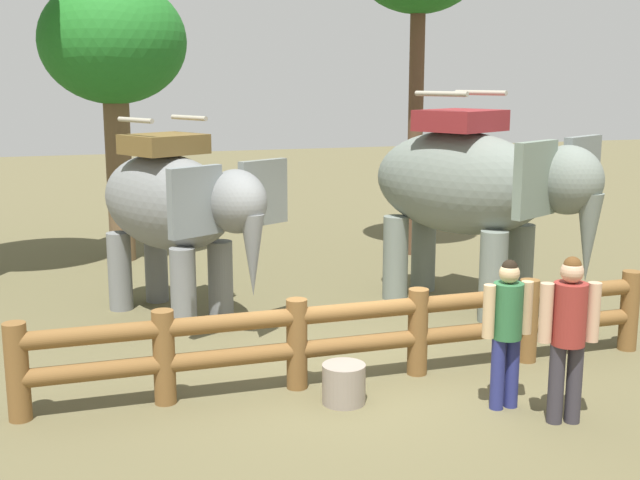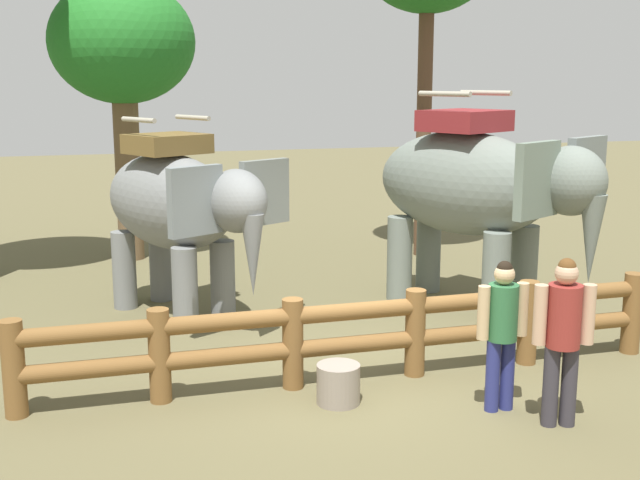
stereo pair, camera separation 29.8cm
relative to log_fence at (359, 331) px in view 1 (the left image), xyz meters
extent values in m
plane|color=brown|center=(0.00, 0.12, -0.60)|extent=(60.00, 60.00, 0.00)
cylinder|color=brown|center=(-3.74, 0.01, -0.08)|extent=(0.24, 0.24, 1.05)
cylinder|color=brown|center=(-2.24, 0.01, -0.08)|extent=(0.24, 0.24, 1.05)
cylinder|color=brown|center=(-0.75, 0.00, -0.08)|extent=(0.24, 0.24, 1.05)
cylinder|color=brown|center=(0.75, 0.00, -0.08)|extent=(0.24, 0.24, 1.05)
cylinder|color=brown|center=(2.24, -0.01, -0.08)|extent=(0.24, 0.24, 1.05)
cylinder|color=brown|center=(3.74, -0.01, -0.08)|extent=(0.24, 0.24, 1.05)
cylinder|color=brown|center=(0.00, 0.00, -0.15)|extent=(7.48, 0.23, 0.20)
cylinder|color=brown|center=(0.00, 0.00, 0.25)|extent=(7.48, 0.23, 0.20)
cylinder|color=slate|center=(-1.09, 2.80, -0.01)|extent=(0.36, 0.36, 1.20)
cylinder|color=slate|center=(-1.67, 2.49, -0.01)|extent=(0.36, 0.36, 1.20)
cylinder|color=slate|center=(-1.85, 4.23, -0.01)|extent=(0.36, 0.36, 1.20)
cylinder|color=slate|center=(-2.43, 3.92, -0.01)|extent=(0.36, 0.36, 1.20)
ellipsoid|color=slate|center=(-1.76, 3.36, 1.12)|extent=(2.32, 2.94, 1.39)
ellipsoid|color=slate|center=(-1.01, 1.95, 1.29)|extent=(1.09, 1.15, 0.85)
cube|color=slate|center=(-0.55, 2.33, 1.34)|extent=(0.76, 0.48, 0.90)
cube|color=slate|center=(-1.58, 1.78, 1.34)|extent=(0.76, 0.48, 0.90)
cone|color=slate|center=(-0.87, 1.68, 0.61)|extent=(0.32, 0.32, 1.10)
cube|color=brown|center=(-1.76, 3.36, 1.95)|extent=(1.32, 1.27, 0.28)
cylinder|color=#A59E8C|center=(-1.36, 3.57, 2.31)|extent=(0.44, 0.74, 0.07)
cylinder|color=#A59E8C|center=(-2.16, 3.14, 2.31)|extent=(0.44, 0.74, 0.07)
cylinder|color=slate|center=(3.32, 1.99, 0.07)|extent=(0.40, 0.40, 1.34)
cylinder|color=slate|center=(2.67, 1.64, 0.07)|extent=(0.40, 0.40, 1.34)
cylinder|color=slate|center=(2.47, 3.58, 0.07)|extent=(0.40, 0.40, 1.34)
cylinder|color=slate|center=(1.82, 3.23, 0.07)|extent=(0.40, 0.40, 1.34)
ellipsoid|color=slate|center=(2.57, 2.61, 1.32)|extent=(2.60, 3.29, 1.56)
ellipsoid|color=slate|center=(3.41, 1.04, 1.52)|extent=(1.23, 1.29, 0.95)
cube|color=slate|center=(3.92, 1.46, 1.57)|extent=(0.85, 0.54, 1.00)
cube|color=slate|center=(2.78, 0.84, 1.57)|extent=(0.85, 0.54, 1.00)
cone|color=slate|center=(3.58, 0.73, 0.75)|extent=(0.36, 0.36, 1.23)
cube|color=maroon|center=(2.57, 2.61, 2.26)|extent=(1.48, 1.42, 0.31)
cylinder|color=#A59E8C|center=(3.02, 2.85, 2.66)|extent=(0.50, 0.83, 0.08)
cylinder|color=#A59E8C|center=(2.12, 2.37, 2.66)|extent=(0.50, 0.83, 0.08)
cylinder|color=navy|center=(1.31, -1.22, -0.21)|extent=(0.15, 0.15, 0.78)
cylinder|color=navy|center=(1.13, -1.22, -0.21)|extent=(0.15, 0.15, 0.78)
cylinder|color=#2C653A|center=(1.22, -1.22, 0.48)|extent=(0.32, 0.32, 0.60)
cylinder|color=tan|center=(1.44, -1.22, 0.50)|extent=(0.13, 0.13, 0.57)
cylinder|color=tan|center=(0.99, -1.22, 0.50)|extent=(0.13, 0.13, 0.57)
sphere|color=tan|center=(1.22, -1.22, 0.89)|extent=(0.22, 0.22, 0.22)
sphere|color=black|center=(1.22, -1.22, 0.95)|extent=(0.17, 0.17, 0.17)
cylinder|color=#322E36|center=(1.70, -1.77, -0.18)|extent=(0.16, 0.16, 0.84)
cylinder|color=#322E36|center=(1.52, -1.72, -0.18)|extent=(0.16, 0.16, 0.84)
cylinder|color=maroon|center=(1.61, -1.74, 0.56)|extent=(0.41, 0.41, 0.64)
cylinder|color=tan|center=(1.85, -1.81, 0.58)|extent=(0.14, 0.14, 0.61)
cylinder|color=tan|center=(1.38, -1.68, 0.58)|extent=(0.14, 0.14, 0.61)
sphere|color=tan|center=(1.61, -1.74, 1.00)|extent=(0.23, 0.23, 0.23)
sphere|color=#593819|center=(1.61, -1.74, 1.06)|extent=(0.18, 0.18, 0.18)
cylinder|color=brown|center=(-2.14, 7.43, 1.10)|extent=(0.49, 0.49, 3.40)
ellipsoid|color=#206C23|center=(-2.14, 7.43, 3.54)|extent=(2.71, 2.71, 2.30)
cylinder|color=brown|center=(3.45, 6.21, 1.93)|extent=(0.29, 0.29, 5.06)
cylinder|color=gray|center=(-0.38, -0.57, -0.38)|extent=(0.48, 0.48, 0.44)
camera|label=1|loc=(-3.17, -8.51, 2.91)|focal=45.78mm
camera|label=2|loc=(-2.89, -8.59, 2.91)|focal=45.78mm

